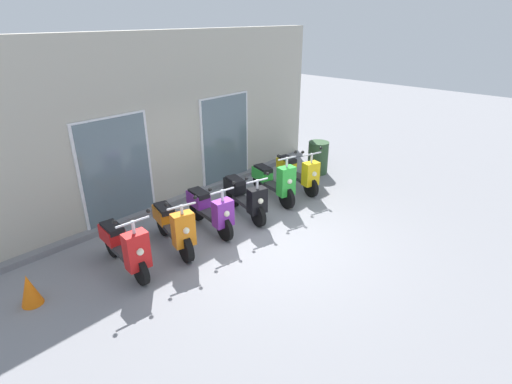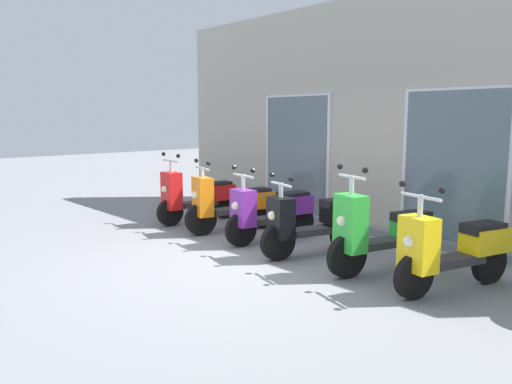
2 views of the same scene
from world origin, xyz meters
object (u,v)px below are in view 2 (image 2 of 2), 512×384
Objects in this scene: scooter_purple at (271,211)px; scooter_black at (313,221)px; traffic_cone at (166,197)px; scooter_green at (382,232)px; scooter_yellow at (453,249)px; scooter_red at (196,196)px; scooter_orange at (231,204)px.

scooter_purple is 0.93m from scooter_black.
scooter_purple reaches higher than scooter_black.
scooter_black is at bearing -4.80° from traffic_cone.
scooter_green is 0.91m from scooter_yellow.
scooter_red is 1.01m from scooter_orange.
scooter_orange is 2.52m from traffic_cone.
scooter_orange reaches higher than traffic_cone.
traffic_cone is at bearing 176.90° from scooter_green.
scooter_yellow is at bearing -2.74° from traffic_cone.
scooter_red reaches higher than traffic_cone.
scooter_red is at bearing 179.82° from scooter_green.
scooter_red is 0.99× the size of scooter_green.
scooter_orange is at bearing -6.72° from traffic_cone.
traffic_cone is (-6.33, 0.30, -0.22)m from scooter_yellow.
scooter_yellow is at bearing -0.73° from scooter_purple.
scooter_purple is at bearing 0.42° from scooter_red.
scooter_purple is 1.01× the size of scooter_black.
scooter_black is at bearing -2.20° from scooter_orange.
traffic_cone is at bearing 177.26° from scooter_yellow.
scooter_yellow reaches higher than scooter_black.
scooter_yellow is (2.90, -0.04, 0.00)m from scooter_purple.
scooter_red reaches higher than scooter_orange.
scooter_orange is 2.92m from scooter_green.
scooter_red is 1.03× the size of scooter_black.
scooter_purple is (0.93, 0.03, 0.01)m from scooter_orange.
scooter_purple is 3.03× the size of traffic_cone.
scooter_black is 1.98m from scooter_yellow.
traffic_cone is (-3.43, 0.27, -0.22)m from scooter_purple.
scooter_green is (2.92, 0.00, 0.03)m from scooter_orange.
scooter_purple is at bearing -4.45° from traffic_cone.
scooter_red is at bearing -179.58° from scooter_purple.
scooter_red is at bearing 179.73° from scooter_yellow.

